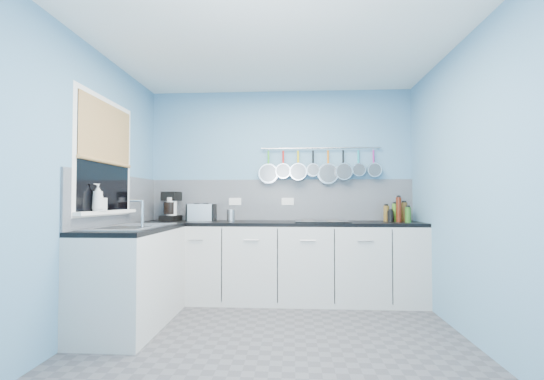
# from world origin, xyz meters

# --- Properties ---
(floor) EXTENTS (3.20, 3.00, 0.02)m
(floor) POSITION_xyz_m (0.00, 0.00, -0.01)
(floor) COLOR #47474C
(floor) RESTS_ON ground
(ceiling) EXTENTS (3.20, 3.00, 0.02)m
(ceiling) POSITION_xyz_m (0.00, 0.00, 2.51)
(ceiling) COLOR white
(ceiling) RESTS_ON ground
(wall_back) EXTENTS (3.20, 0.02, 2.50)m
(wall_back) POSITION_xyz_m (0.00, 1.51, 1.25)
(wall_back) COLOR #5689AD
(wall_back) RESTS_ON ground
(wall_front) EXTENTS (3.20, 0.02, 2.50)m
(wall_front) POSITION_xyz_m (0.00, -1.51, 1.25)
(wall_front) COLOR #5689AD
(wall_front) RESTS_ON ground
(wall_left) EXTENTS (0.02, 3.00, 2.50)m
(wall_left) POSITION_xyz_m (-1.61, 0.00, 1.25)
(wall_left) COLOR #5689AD
(wall_left) RESTS_ON ground
(wall_right) EXTENTS (0.02, 3.00, 2.50)m
(wall_right) POSITION_xyz_m (1.61, 0.00, 1.25)
(wall_right) COLOR #5689AD
(wall_right) RESTS_ON ground
(backsplash_back) EXTENTS (3.20, 0.02, 0.50)m
(backsplash_back) POSITION_xyz_m (0.00, 1.49, 1.15)
(backsplash_back) COLOR gray
(backsplash_back) RESTS_ON wall_back
(backsplash_left) EXTENTS (0.02, 1.80, 0.50)m
(backsplash_left) POSITION_xyz_m (-1.59, 0.60, 1.15)
(backsplash_left) COLOR gray
(backsplash_left) RESTS_ON wall_left
(cabinet_run_back) EXTENTS (3.20, 0.60, 0.86)m
(cabinet_run_back) POSITION_xyz_m (0.00, 1.20, 0.43)
(cabinet_run_back) COLOR #B9B8B6
(cabinet_run_back) RESTS_ON ground
(worktop_back) EXTENTS (3.20, 0.60, 0.04)m
(worktop_back) POSITION_xyz_m (0.00, 1.20, 0.88)
(worktop_back) COLOR black
(worktop_back) RESTS_ON cabinet_run_back
(cabinet_run_left) EXTENTS (0.60, 1.20, 0.86)m
(cabinet_run_left) POSITION_xyz_m (-1.30, 0.30, 0.43)
(cabinet_run_left) COLOR #B9B8B6
(cabinet_run_left) RESTS_ON ground
(worktop_left) EXTENTS (0.60, 1.20, 0.04)m
(worktop_left) POSITION_xyz_m (-1.30, 0.30, 0.88)
(worktop_left) COLOR black
(worktop_left) RESTS_ON cabinet_run_left
(window_frame) EXTENTS (0.01, 1.00, 1.10)m
(window_frame) POSITION_xyz_m (-1.58, 0.30, 1.55)
(window_frame) COLOR white
(window_frame) RESTS_ON wall_left
(window_glass) EXTENTS (0.01, 0.90, 1.00)m
(window_glass) POSITION_xyz_m (-1.57, 0.30, 1.55)
(window_glass) COLOR black
(window_glass) RESTS_ON wall_left
(bamboo_blind) EXTENTS (0.01, 0.90, 0.55)m
(bamboo_blind) POSITION_xyz_m (-1.56, 0.30, 1.77)
(bamboo_blind) COLOR tan
(bamboo_blind) RESTS_ON wall_left
(window_sill) EXTENTS (0.10, 0.98, 0.03)m
(window_sill) POSITION_xyz_m (-1.55, 0.30, 1.04)
(window_sill) COLOR white
(window_sill) RESTS_ON wall_left
(sink_unit) EXTENTS (0.50, 0.95, 0.01)m
(sink_unit) POSITION_xyz_m (-1.30, 0.30, 0.90)
(sink_unit) COLOR silver
(sink_unit) RESTS_ON worktop_left
(mixer_tap) EXTENTS (0.12, 0.08, 0.26)m
(mixer_tap) POSITION_xyz_m (-1.14, 0.12, 1.03)
(mixer_tap) COLOR silver
(mixer_tap) RESTS_ON worktop_left
(socket_left) EXTENTS (0.15, 0.01, 0.09)m
(socket_left) POSITION_xyz_m (-0.55, 1.48, 1.13)
(socket_left) COLOR white
(socket_left) RESTS_ON backsplash_back
(socket_right) EXTENTS (0.15, 0.01, 0.09)m
(socket_right) POSITION_xyz_m (0.10, 1.48, 1.13)
(socket_right) COLOR white
(socket_right) RESTS_ON backsplash_back
(pot_rail) EXTENTS (1.45, 0.02, 0.02)m
(pot_rail) POSITION_xyz_m (0.50, 1.45, 1.78)
(pot_rail) COLOR silver
(pot_rail) RESTS_ON wall_back
(soap_bottle_a) EXTENTS (0.11, 0.11, 0.24)m
(soap_bottle_a) POSITION_xyz_m (-1.53, 0.10, 1.17)
(soap_bottle_a) COLOR white
(soap_bottle_a) RESTS_ON window_sill
(soap_bottle_b) EXTENTS (0.08, 0.08, 0.17)m
(soap_bottle_b) POSITION_xyz_m (-1.53, 0.15, 1.14)
(soap_bottle_b) COLOR white
(soap_bottle_b) RESTS_ON window_sill
(paper_towel) EXTENTS (0.14, 0.14, 0.28)m
(paper_towel) POSITION_xyz_m (-1.28, 1.26, 1.04)
(paper_towel) COLOR white
(paper_towel) RESTS_ON worktop_back
(coffee_maker) EXTENTS (0.23, 0.25, 0.35)m
(coffee_maker) POSITION_xyz_m (-1.29, 1.29, 1.07)
(coffee_maker) COLOR black
(coffee_maker) RESTS_ON worktop_back
(toaster) EXTENTS (0.33, 0.22, 0.20)m
(toaster) POSITION_xyz_m (-0.93, 1.32, 1.00)
(toaster) COLOR silver
(toaster) RESTS_ON worktop_back
(canister) EXTENTS (0.11, 0.11, 0.14)m
(canister) POSITION_xyz_m (-0.56, 1.26, 0.97)
(canister) COLOR silver
(canister) RESTS_ON worktop_back
(hob) EXTENTS (0.60, 0.53, 0.01)m
(hob) POSITION_xyz_m (0.49, 1.18, 0.91)
(hob) COLOR black
(hob) RESTS_ON worktop_back
(pan_0) EXTENTS (0.24, 0.06, 0.43)m
(pan_0) POSITION_xyz_m (-0.13, 1.44, 1.57)
(pan_0) COLOR silver
(pan_0) RESTS_ON pot_rail
(pan_1) EXTENTS (0.19, 0.09, 0.38)m
(pan_1) POSITION_xyz_m (0.05, 1.44, 1.59)
(pan_1) COLOR silver
(pan_1) RESTS_ON pot_rail
(pan_2) EXTENTS (0.21, 0.12, 0.40)m
(pan_2) POSITION_xyz_m (0.23, 1.44, 1.58)
(pan_2) COLOR silver
(pan_2) RESTS_ON pot_rail
(pan_3) EXTENTS (0.16, 0.06, 0.35)m
(pan_3) POSITION_xyz_m (0.41, 1.44, 1.61)
(pan_3) COLOR silver
(pan_3) RESTS_ON pot_rail
(pan_4) EXTENTS (0.24, 0.05, 0.43)m
(pan_4) POSITION_xyz_m (0.59, 1.44, 1.56)
(pan_4) COLOR silver
(pan_4) RESTS_ON pot_rail
(pan_5) EXTENTS (0.20, 0.10, 0.39)m
(pan_5) POSITION_xyz_m (0.77, 1.44, 1.58)
(pan_5) COLOR silver
(pan_5) RESTS_ON pot_rail
(pan_6) EXTENTS (0.16, 0.07, 0.35)m
(pan_6) POSITION_xyz_m (0.95, 1.44, 1.60)
(pan_6) COLOR silver
(pan_6) RESTS_ON pot_rail
(pan_7) EXTENTS (0.17, 0.08, 0.36)m
(pan_7) POSITION_xyz_m (1.14, 1.44, 1.60)
(pan_7) COLOR silver
(pan_7) RESTS_ON pot_rail
(condiment_0) EXTENTS (0.07, 0.07, 0.22)m
(condiment_0) POSITION_xyz_m (1.45, 1.33, 1.01)
(condiment_0) COLOR brown
(condiment_0) RESTS_ON worktop_back
(condiment_1) EXTENTS (0.06, 0.06, 0.21)m
(condiment_1) POSITION_xyz_m (1.34, 1.32, 1.00)
(condiment_1) COLOR #3F721E
(condiment_1) RESTS_ON worktop_back
(condiment_2) EXTENTS (0.06, 0.06, 0.18)m
(condiment_2) POSITION_xyz_m (1.25, 1.33, 0.99)
(condiment_2) COLOR brown
(condiment_2) RESTS_ON worktop_back
(condiment_3) EXTENTS (0.06, 0.06, 0.14)m
(condiment_3) POSITION_xyz_m (1.47, 1.23, 0.97)
(condiment_3) COLOR olive
(condiment_3) RESTS_ON worktop_back
(condiment_4) EXTENTS (0.06, 0.06, 0.28)m
(condiment_4) POSITION_xyz_m (1.36, 1.22, 1.04)
(condiment_4) COLOR #4C190C
(condiment_4) RESTS_ON worktop_back
(condiment_5) EXTENTS (0.07, 0.07, 0.12)m
(condiment_5) POSITION_xyz_m (1.27, 1.24, 0.96)
(condiment_5) COLOR black
(condiment_5) RESTS_ON worktop_back
(condiment_6) EXTENTS (0.06, 0.06, 0.17)m
(condiment_6) POSITION_xyz_m (1.43, 1.12, 0.98)
(condiment_6) COLOR #265919
(condiment_6) RESTS_ON worktop_back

